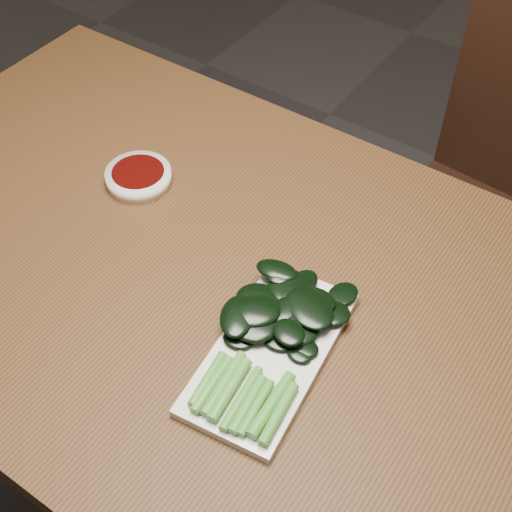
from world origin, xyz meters
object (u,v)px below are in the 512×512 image
object	(u,v)px
table	(235,311)
chair_far	(495,205)
sauce_bowl	(139,177)
serving_plate	(270,353)
gai_lan	(274,325)

from	to	relation	value
table	chair_far	xyz separation A→B (m)	(0.21, 0.67, -0.19)
sauce_bowl	serving_plate	world-z (taller)	sauce_bowl
chair_far	sauce_bowl	distance (m)	0.80
table	gai_lan	xyz separation A→B (m)	(0.10, -0.05, 0.10)
sauce_bowl	gai_lan	bearing A→B (deg)	-20.56
chair_far	sauce_bowl	xyz separation A→B (m)	(-0.47, -0.58, 0.28)
sauce_bowl	chair_far	bearing A→B (deg)	51.47
table	sauce_bowl	size ratio (longest dim) A/B	12.73
serving_plate	gai_lan	distance (m)	0.04
chair_far	serving_plate	size ratio (longest dim) A/B	2.97
sauce_bowl	serving_plate	xyz separation A→B (m)	(0.38, -0.17, -0.01)
table	serving_plate	world-z (taller)	serving_plate
chair_far	sauce_bowl	size ratio (longest dim) A/B	8.09
table	serving_plate	distance (m)	0.16
chair_far	gai_lan	world-z (taller)	chair_far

